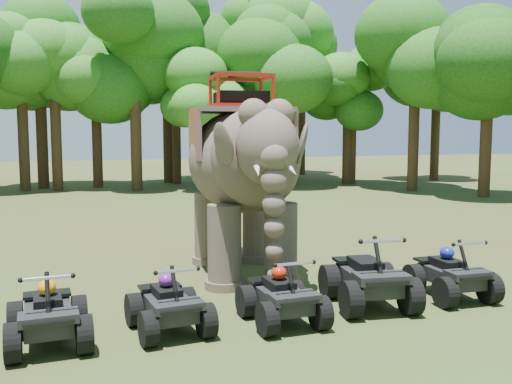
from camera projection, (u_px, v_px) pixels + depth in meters
ground at (276, 296)px, 11.03m from camera, size 110.00×110.00×0.00m
elephant at (242, 173)px, 12.54m from camera, size 2.92×5.57×4.49m
atv_0 at (48, 306)px, 8.41m from camera, size 1.23×1.65×1.19m
atv_1 at (169, 297)px, 9.00m from camera, size 1.25×1.63×1.14m
atv_2 at (282, 289)px, 9.40m from camera, size 1.17×1.58×1.15m
atv_3 at (368, 269)px, 10.31m from camera, size 1.59×2.01×1.36m
atv_4 at (451, 267)px, 10.83m from camera, size 1.24×1.65×1.19m
tree_0 at (135, 99)px, 30.19m from camera, size 6.84×6.84×9.77m
tree_1 at (206, 129)px, 30.34m from camera, size 4.57×4.57×6.53m
tree_2 at (272, 106)px, 30.91m from camera, size 6.37×6.37×9.10m
tree_3 at (347, 130)px, 34.03m from camera, size 4.56×4.56×6.51m
tree_4 at (414, 109)px, 29.95m from camera, size 6.07×6.07×8.67m
tree_5 at (487, 108)px, 27.27m from camera, size 5.96×5.96×8.51m
tree_31 at (55, 112)px, 30.22m from camera, size 5.84×5.84×8.35m
tree_32 at (270, 96)px, 34.23m from camera, size 7.36×7.36×10.52m
tree_34 at (176, 121)px, 34.13m from camera, size 5.29×5.29×7.55m
tree_35 at (167, 94)px, 34.72m from camera, size 7.62×7.62×10.88m
tree_36 at (436, 113)px, 36.60m from camera, size 6.09×6.09×8.70m
tree_38 at (40, 98)px, 31.28m from camera, size 7.01×7.01×10.01m
tree_39 at (22, 112)px, 30.06m from camera, size 5.86×5.86×8.37m
tree_40 at (276, 97)px, 36.99m from camera, size 7.53×7.53×10.76m
tree_41 at (302, 115)px, 41.53m from camera, size 6.08×6.08×8.69m
tree_42 at (292, 108)px, 37.55m from camera, size 6.55×6.55×9.36m
tree_43 at (352, 115)px, 34.15m from camera, size 5.78×5.78×8.25m
tree_44 at (96, 113)px, 32.09m from camera, size 5.86×5.86×8.38m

